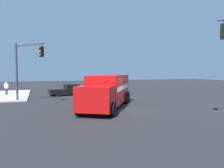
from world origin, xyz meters
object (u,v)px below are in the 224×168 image
at_px(traffic_light_secondary, 25,63).
at_px(pickup_black, 71,89).
at_px(pedestrian_crossing, 6,87).
at_px(delivery_truck, 108,90).

bearing_deg(traffic_light_secondary, pickup_black, 133.85).
bearing_deg(pedestrian_crossing, traffic_light_secondary, 20.84).
bearing_deg(traffic_light_secondary, pedestrian_crossing, -159.16).
relative_size(traffic_light_secondary, pickup_black, 1.05).
relative_size(pickup_black, pedestrian_crossing, 3.42).
relative_size(delivery_truck, pickup_black, 1.59).
xyz_separation_m(traffic_light_secondary, pickup_black, (-4.86, 5.06, -3.12)).
xyz_separation_m(traffic_light_secondary, pedestrian_crossing, (-6.57, -2.50, -2.82)).
distance_m(delivery_truck, pickup_black, 10.35).
height_order(traffic_light_secondary, pedestrian_crossing, traffic_light_secondary).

